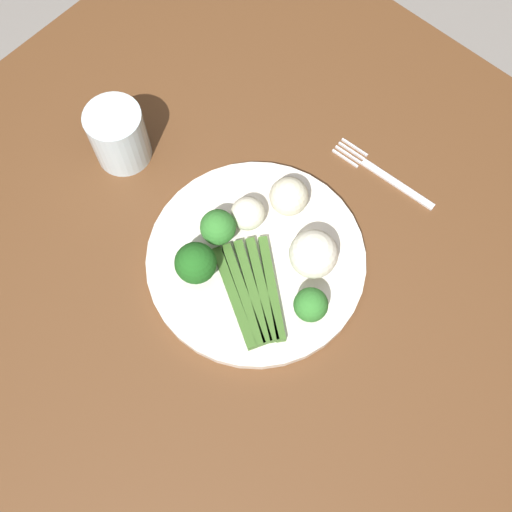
% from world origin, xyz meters
% --- Properties ---
extents(ground_plane, '(6.00, 6.00, 0.02)m').
position_xyz_m(ground_plane, '(0.00, 0.00, -0.01)').
color(ground_plane, gray).
extents(dining_table, '(1.13, 1.00, 0.76)m').
position_xyz_m(dining_table, '(0.00, 0.00, 0.65)').
color(dining_table, brown).
rests_on(dining_table, ground_plane).
extents(plate, '(0.29, 0.29, 0.01)m').
position_xyz_m(plate, '(0.08, -0.02, 0.77)').
color(plate, silver).
rests_on(plate, dining_table).
extents(asparagus_bundle, '(0.13, 0.15, 0.01)m').
position_xyz_m(asparagus_bundle, '(0.04, -0.05, 0.78)').
color(asparagus_bundle, '#3D6626').
rests_on(asparagus_bundle, plate).
extents(broccoli_outer_edge, '(0.04, 0.04, 0.05)m').
position_xyz_m(broccoli_outer_edge, '(0.07, -0.12, 0.80)').
color(broccoli_outer_edge, '#609E3D').
rests_on(broccoli_outer_edge, plate).
extents(broccoli_left, '(0.05, 0.05, 0.06)m').
position_xyz_m(broccoli_left, '(0.06, 0.04, 0.81)').
color(broccoli_left, '#609E3D').
rests_on(broccoli_left, plate).
extents(broccoli_right, '(0.05, 0.05, 0.07)m').
position_xyz_m(broccoli_right, '(0.01, 0.02, 0.81)').
color(broccoli_right, '#4C7F2B').
rests_on(broccoli_right, plate).
extents(cauliflower_front, '(0.05, 0.05, 0.05)m').
position_xyz_m(cauliflower_front, '(0.11, 0.02, 0.80)').
color(cauliflower_front, silver).
rests_on(cauliflower_front, plate).
extents(cauliflower_edge, '(0.05, 0.05, 0.05)m').
position_xyz_m(cauliflower_edge, '(0.16, 0.00, 0.80)').
color(cauliflower_edge, beige).
rests_on(cauliflower_edge, plate).
extents(cauliflower_back, '(0.06, 0.06, 0.06)m').
position_xyz_m(cauliflower_back, '(0.12, -0.08, 0.81)').
color(cauliflower_back, white).
rests_on(cauliflower_back, plate).
extents(fork, '(0.03, 0.17, 0.00)m').
position_xyz_m(fork, '(0.30, -0.06, 0.76)').
color(fork, silver).
rests_on(fork, dining_table).
extents(water_glass, '(0.08, 0.08, 0.09)m').
position_xyz_m(water_glass, '(0.07, 0.24, 0.80)').
color(water_glass, silver).
rests_on(water_glass, dining_table).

